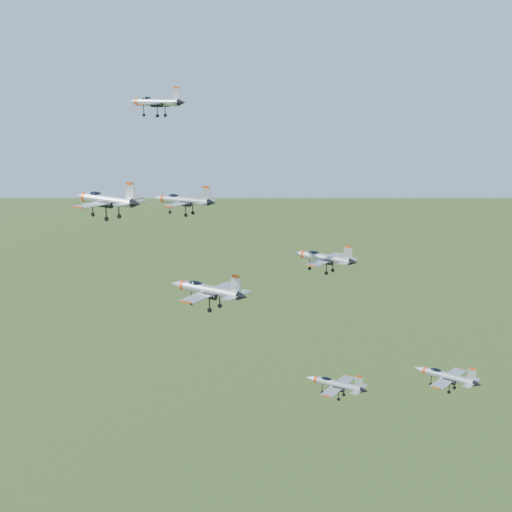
% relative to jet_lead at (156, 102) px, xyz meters
% --- Properties ---
extents(jet_lead, '(12.74, 10.70, 3.42)m').
position_rel_jet_lead_xyz_m(jet_lead, '(0.00, 0.00, 0.00)').
color(jet_lead, '#A1A6AD').
extents(jet_left_high, '(11.83, 9.85, 3.16)m').
position_rel_jet_lead_xyz_m(jet_left_high, '(11.64, -14.14, -14.89)').
color(jet_left_high, '#A1A6AD').
extents(jet_right_high, '(11.88, 10.10, 3.23)m').
position_rel_jet_lead_xyz_m(jet_right_high, '(12.23, -38.22, -11.11)').
color(jet_right_high, '#A1A6AD').
extents(jet_left_low, '(11.92, 10.11, 3.23)m').
position_rel_jet_lead_xyz_m(jet_left_low, '(33.12, -6.88, -24.27)').
color(jet_left_low, '#A1A6AD').
extents(jet_right_low, '(12.69, 10.73, 3.42)m').
position_rel_jet_lead_xyz_m(jet_right_low, '(23.51, -32.34, -23.59)').
color(jet_right_low, '#A1A6AD').
extents(jet_trail, '(10.38, 8.74, 2.79)m').
position_rel_jet_lead_xyz_m(jet_trail, '(38.01, -17.26, -41.34)').
color(jet_trail, '#A1A6AD').
extents(jet_extra, '(11.08, 9.48, 3.05)m').
position_rel_jet_lead_xyz_m(jet_extra, '(53.59, -7.61, -41.70)').
color(jet_extra, '#A1A6AD').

